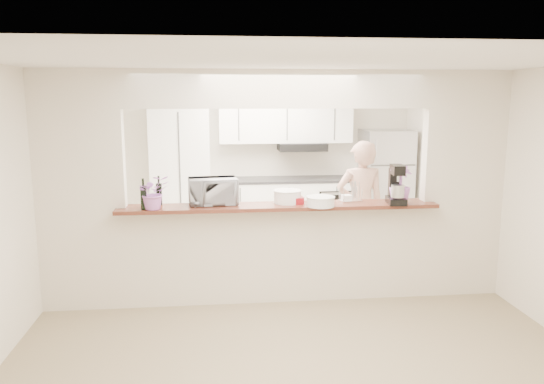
{
  "coord_description": "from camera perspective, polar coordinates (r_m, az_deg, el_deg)",
  "views": [
    {
      "loc": [
        -0.67,
        -5.54,
        2.23
      ],
      "look_at": [
        -0.04,
        0.3,
        1.16
      ],
      "focal_mm": 35.0,
      "sensor_mm": 36.0,
      "label": 1
    }
  ],
  "objects": [
    {
      "name": "tan_bowl",
      "position": [
        5.79,
        2.5,
        -0.68
      ],
      "size": [
        0.16,
        0.16,
        0.08
      ],
      "primitive_type": "cylinder",
      "color": "#CEB891",
      "rests_on": "bar_counter"
    },
    {
      "name": "stand_mixer",
      "position": [
        5.81,
        13.22,
        0.61
      ],
      "size": [
        0.21,
        0.31,
        0.42
      ],
      "color": "black",
      "rests_on": "bar_counter"
    },
    {
      "name": "serving_bowls",
      "position": [
        5.69,
        -6.26,
        -0.31
      ],
      "size": [
        0.31,
        0.31,
        0.2
      ],
      "primitive_type": "imported",
      "rotation": [
        0.0,
        0.0,
        -0.19
      ],
      "color": "silver",
      "rests_on": "bar_counter"
    },
    {
      "name": "flower_right",
      "position": [
        5.85,
        13.59,
        0.88
      ],
      "size": [
        0.28,
        0.28,
        0.42
      ],
      "primitive_type": "imported",
      "rotation": [
        0.0,
        0.0,
        0.21
      ],
      "color": "#C571D3",
      "rests_on": "bar_counter"
    },
    {
      "name": "toaster_oven",
      "position": [
        5.68,
        -6.38,
        0.09
      ],
      "size": [
        0.54,
        0.4,
        0.28
      ],
      "primitive_type": "imported",
      "rotation": [
        0.0,
        0.0,
        0.12
      ],
      "color": "#ABAAAF",
      "rests_on": "bar_counter"
    },
    {
      "name": "red_bowl",
      "position": [
        5.69,
        2.75,
        -0.92
      ],
      "size": [
        0.15,
        0.15,
        0.07
      ],
      "primitive_type": "cylinder",
      "color": "maroon",
      "rests_on": "bar_counter"
    },
    {
      "name": "utensil_caddy",
      "position": [
        5.86,
        8.46,
        -0.11
      ],
      "size": [
        0.26,
        0.18,
        0.22
      ],
      "color": "silver",
      "rests_on": "bar_counter"
    },
    {
      "name": "wine_bottle_b",
      "position": [
        5.73,
        -12.05,
        -0.16
      ],
      "size": [
        0.06,
        0.06,
        0.31
      ],
      "color": "black",
      "rests_on": "bar_counter"
    },
    {
      "name": "wine_bottle_a",
      "position": [
        5.53,
        -13.64,
        -0.56
      ],
      "size": [
        0.06,
        0.06,
        0.32
      ],
      "color": "black",
      "rests_on": "bar_counter"
    },
    {
      "name": "plate_stack_a",
      "position": [
        5.72,
        1.67,
        -0.48
      ],
      "size": [
        0.31,
        0.31,
        0.14
      ],
      "color": "white",
      "rests_on": "bar_counter"
    },
    {
      "name": "tile_overlay",
      "position": [
        7.46,
        -0.74,
        -7.06
      ],
      "size": [
        5.0,
        2.9,
        0.01
      ],
      "primitive_type": "cube",
      "color": "silver",
      "rests_on": "floor"
    },
    {
      "name": "flower_left",
      "position": [
        5.51,
        -12.64,
        -0.03
      ],
      "size": [
        0.4,
        0.37,
        0.35
      ],
      "primitive_type": "imported",
      "rotation": [
        0.0,
        0.0,
        0.4
      ],
      "color": "pink",
      "rests_on": "bar_counter"
    },
    {
      "name": "floor",
      "position": [
        6.01,
        0.69,
        -11.49
      ],
      "size": [
        6.0,
        6.0,
        0.0
      ],
      "primitive_type": "plane",
      "color": "#998867",
      "rests_on": "ground"
    },
    {
      "name": "kitchen_cabinets",
      "position": [
        8.37,
        -2.78,
        1.65
      ],
      "size": [
        3.15,
        0.62,
        2.25
      ],
      "color": "white",
      "rests_on": "floor"
    },
    {
      "name": "partition",
      "position": [
        5.63,
        0.72,
        2.67
      ],
      "size": [
        5.0,
        0.15,
        2.5
      ],
      "color": "silver",
      "rests_on": "floor"
    },
    {
      "name": "plate_stack_b",
      "position": [
        5.57,
        5.24,
        -1.01
      ],
      "size": [
        0.3,
        0.3,
        0.1
      ],
      "color": "white",
      "rests_on": "bar_counter"
    },
    {
      "name": "bar_counter",
      "position": [
        5.82,
        0.71,
        -6.23
      ],
      "size": [
        3.4,
        0.38,
        1.09
      ],
      "color": "silver",
      "rests_on": "floor"
    },
    {
      "name": "person",
      "position": [
        6.73,
        9.46,
        -1.75
      ],
      "size": [
        0.63,
        0.43,
        1.68
      ],
      "primitive_type": "imported",
      "rotation": [
        0.0,
        0.0,
        3.18
      ],
      "color": "tan",
      "rests_on": "floor"
    },
    {
      "name": "refrigerator",
      "position": [
        8.74,
        12.05,
        0.97
      ],
      "size": [
        0.75,
        0.7,
        1.7
      ],
      "primitive_type": "cube",
      "color": "#B8B9BE",
      "rests_on": "floor"
    }
  ]
}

